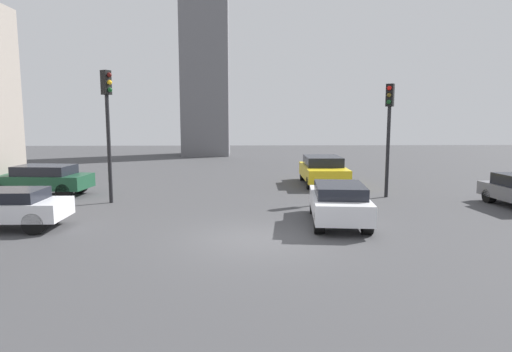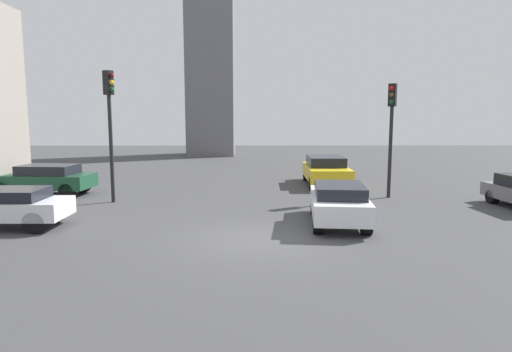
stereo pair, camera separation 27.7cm
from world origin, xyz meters
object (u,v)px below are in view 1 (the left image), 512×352
(car_2, at_px, (42,179))
(traffic_light_0, at_px, (389,119))
(car_1, at_px, (339,202))
(car_4, at_px, (1,207))
(car_3, at_px, (323,170))
(traffic_light_2, at_px, (108,112))

(car_2, bearing_deg, traffic_light_0, -177.52)
(car_1, height_order, car_2, car_2)
(car_2, distance_m, car_4, 6.44)
(car_2, bearing_deg, car_4, 108.87)
(car_1, xyz_separation_m, car_3, (1.04, 8.76, 0.05))
(traffic_light_2, height_order, car_4, traffic_light_2)
(traffic_light_2, distance_m, car_1, 10.26)
(traffic_light_2, xyz_separation_m, car_1, (8.95, -3.96, -3.10))
(car_3, bearing_deg, traffic_light_2, -62.87)
(traffic_light_2, distance_m, car_3, 11.50)
(traffic_light_0, relative_size, car_1, 1.18)
(car_3, distance_m, car_4, 15.35)
(traffic_light_2, bearing_deg, car_3, 55.26)
(traffic_light_2, xyz_separation_m, car_3, (9.99, 4.81, -3.05))
(car_2, bearing_deg, traffic_light_2, 159.13)
(car_1, relative_size, car_2, 0.95)
(traffic_light_0, distance_m, car_2, 16.23)
(traffic_light_0, relative_size, car_2, 1.12)
(car_3, height_order, car_4, car_3)
(traffic_light_0, bearing_deg, traffic_light_2, -54.88)
(traffic_light_2, relative_size, car_1, 1.28)
(traffic_light_0, bearing_deg, car_2, -62.69)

